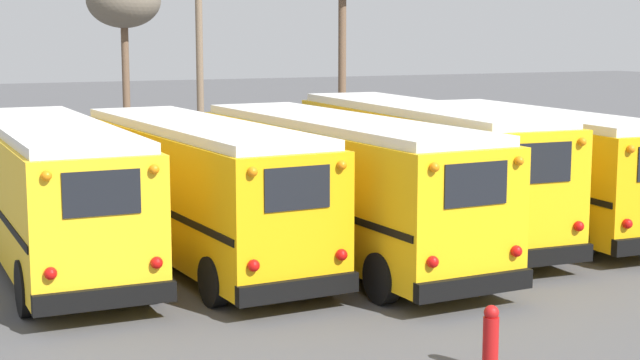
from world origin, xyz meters
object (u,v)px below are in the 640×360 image
Objects in this scene: school_bus_0 at (52,189)px; school_bus_1 at (198,186)px; utility_pole at (200,63)px; fire_hydrant at (491,338)px; school_bus_2 at (338,182)px; school_bus_3 at (421,164)px; school_bus_4 at (534,165)px; bare_tree_2 at (124,2)px.

school_bus_1 is (3.03, -0.79, -0.03)m from school_bus_0.
utility_pole is 21.05m from fire_hydrant.
utility_pole reaches higher than school_bus_2.
school_bus_4 is at bearing -12.14° from school_bus_3.
utility_pole is (-5.15, 11.96, 2.34)m from school_bus_4.
school_bus_3 is 3.10m from school_bus_4.
bare_tree_2 is (0.53, 21.88, 4.58)m from school_bus_2.
school_bus_4 is (12.10, -0.85, -0.06)m from school_bus_0.
school_bus_4 is at bearing 7.75° from school_bus_2.
fire_hydrant is (-4.29, -9.34, -1.26)m from school_bus_3.
school_bus_1 is 3.15m from school_bus_2.
bare_tree_2 is 7.32× the size of fire_hydrant.
school_bus_2 is at bearing -154.01° from school_bus_3.
utility_pole is 9.39m from bare_tree_2.
bare_tree_2 is (-2.50, 20.41, 4.53)m from school_bus_3.
bare_tree_2 reaches higher than fire_hydrant.
school_bus_0 is at bearing 178.73° from school_bus_3.
school_bus_3 is 21.05m from bare_tree_2.
bare_tree_2 is at bearing 88.62° from school_bus_2.
school_bus_0 is at bearing -122.03° from utility_pole.
school_bus_2 is 8.06m from fire_hydrant.
school_bus_0 is at bearing -108.04° from bare_tree_2.
school_bus_0 is at bearing 175.97° from school_bus_4.
school_bus_3 is (9.08, -0.20, 0.06)m from school_bus_0.
school_bus_2 is 13.02m from utility_pole.
school_bus_3 is 11.72m from utility_pole.
school_bus_1 is 1.33× the size of bare_tree_2.
bare_tree_2 is at bearing 104.70° from school_bus_4.
school_bus_4 is at bearing -0.42° from school_bus_1.
school_bus_4 is 1.27× the size of bare_tree_2.
utility_pole is (-2.13, 11.31, 2.22)m from school_bus_3.
school_bus_2 is 3.37m from school_bus_3.
school_bus_1 is at bearing 163.60° from school_bus_2.
fire_hydrant is (-1.80, -29.75, -5.79)m from bare_tree_2.
school_bus_0 is 9.08m from school_bus_3.
fire_hydrant is at bearing -130.11° from school_bus_4.
school_bus_2 is (3.03, -0.89, 0.03)m from school_bus_1.
fire_hydrant is at bearing -63.38° from school_bus_0.
school_bus_4 is 11.42m from fire_hydrant.
fire_hydrant is (-2.17, -20.65, -3.48)m from utility_pole.
school_bus_3 is at bearing -1.27° from school_bus_0.
school_bus_2 reaches higher than school_bus_0.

